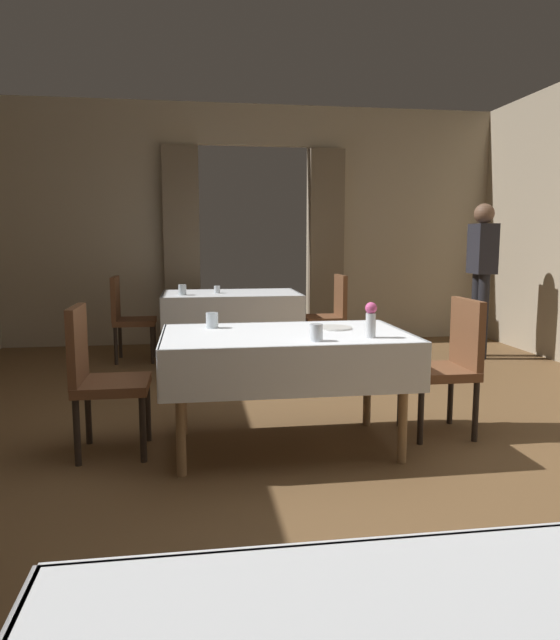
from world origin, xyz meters
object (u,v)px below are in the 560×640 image
at_px(chair_mid_left, 99,373).
at_px(plate_mid_b, 334,328).
at_px(chair_far_right, 330,312).
at_px(glass_mid_c, 316,333).
at_px(glass_far_b, 217,289).
at_px(glass_far_a, 182,290).
at_px(dining_table_far, 231,302).
at_px(person_waiter_by_doorway, 482,267).
at_px(glass_mid_d, 212,320).
at_px(flower_vase_mid, 371,319).
at_px(dining_table_mid, 285,347).
at_px(chair_mid_right, 450,360).
at_px(chair_far_left, 127,314).

xyz_separation_m(chair_mid_left, plate_mid_b, (1.49, 0.04, 0.24)).
bearing_deg(chair_far_right, chair_mid_left, -127.52).
distance_m(glass_mid_c, glass_far_b, 3.12).
relative_size(glass_far_a, glass_far_b, 1.38).
bearing_deg(dining_table_far, person_waiter_by_doorway, -5.55).
distance_m(glass_mid_c, glass_far_a, 3.03).
height_order(chair_far_right, glass_mid_d, chair_far_right).
distance_m(chair_mid_left, glass_mid_c, 1.37).
distance_m(flower_vase_mid, plate_mid_b, 0.41).
relative_size(dining_table_far, glass_mid_d, 14.53).
relative_size(glass_mid_c, glass_far_a, 0.89).
relative_size(chair_far_right, flower_vase_mid, 4.38).
relative_size(chair_mid_left, plate_mid_b, 3.97).
bearing_deg(glass_mid_c, glass_far_b, 98.12).
bearing_deg(plate_mid_b, flower_vase_mid, -70.39).
relative_size(dining_table_far, plate_mid_b, 6.35).
height_order(dining_table_mid, person_waiter_by_doorway, person_waiter_by_doorway).
distance_m(dining_table_mid, plate_mid_b, 0.37).
xyz_separation_m(dining_table_mid, chair_mid_left, (-1.15, 0.07, -0.14)).
bearing_deg(chair_far_right, glass_far_a, -171.54).
relative_size(dining_table_far, chair_mid_left, 1.60).
relative_size(chair_mid_right, chair_far_right, 1.00).
relative_size(chair_mid_right, plate_mid_b, 3.97).
height_order(glass_mid_c, glass_far_a, glass_far_a).
bearing_deg(chair_far_right, flower_vase_mid, -99.10).
bearing_deg(chair_far_right, glass_mid_c, -104.88).
height_order(glass_far_a, glass_far_b, glass_far_a).
bearing_deg(chair_mid_left, dining_table_mid, -3.46).
bearing_deg(glass_mid_d, glass_far_b, 86.88).
height_order(dining_table_far, chair_far_left, chair_far_left).
distance_m(chair_mid_right, chair_far_left, 3.71).
distance_m(dining_table_mid, glass_mid_d, 0.54).
bearing_deg(dining_table_mid, glass_far_a, 104.72).
distance_m(dining_table_far, chair_far_right, 1.14).
height_order(dining_table_far, glass_mid_c, glass_mid_c).
bearing_deg(dining_table_far, glass_mid_c, -84.72).
bearing_deg(flower_vase_mid, glass_far_b, 104.56).
bearing_deg(dining_table_far, chair_far_right, 2.06).
height_order(chair_mid_left, glass_mid_c, chair_mid_left).
xyz_separation_m(glass_mid_c, glass_far_a, (-0.81, 2.92, 0.01)).
bearing_deg(person_waiter_by_doorway, flower_vase_mid, -127.60).
relative_size(dining_table_mid, glass_mid_c, 15.62).
relative_size(chair_far_left, glass_mid_d, 9.09).
xyz_separation_m(chair_mid_right, plate_mid_b, (-0.81, -0.01, 0.24)).
bearing_deg(glass_mid_c, dining_table_far, 95.28).
bearing_deg(glass_far_a, glass_far_b, 24.75).
bearing_deg(person_waiter_by_doorway, glass_mid_c, -131.13).
relative_size(dining_table_mid, person_waiter_by_doorway, 0.90).
bearing_deg(dining_table_far, chair_far_left, 174.25).
height_order(plate_mid_b, glass_far_a, glass_far_a).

